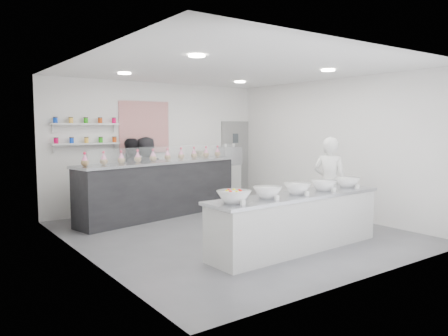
# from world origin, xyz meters

# --- Properties ---
(floor) EXTENTS (6.00, 6.00, 0.00)m
(floor) POSITION_xyz_m (0.00, 0.00, 0.00)
(floor) COLOR #515156
(floor) RESTS_ON ground
(ceiling) EXTENTS (6.00, 6.00, 0.00)m
(ceiling) POSITION_xyz_m (0.00, 0.00, 3.00)
(ceiling) COLOR white
(ceiling) RESTS_ON floor
(back_wall) EXTENTS (5.50, 0.00, 5.50)m
(back_wall) POSITION_xyz_m (0.00, 3.00, 1.50)
(back_wall) COLOR white
(back_wall) RESTS_ON floor
(left_wall) EXTENTS (0.00, 6.00, 6.00)m
(left_wall) POSITION_xyz_m (-2.75, 0.00, 1.50)
(left_wall) COLOR white
(left_wall) RESTS_ON floor
(right_wall) EXTENTS (0.00, 6.00, 6.00)m
(right_wall) POSITION_xyz_m (2.75, 0.00, 1.50)
(right_wall) COLOR white
(right_wall) RESTS_ON floor
(back_door) EXTENTS (0.88, 0.04, 2.10)m
(back_door) POSITION_xyz_m (2.30, 2.97, 1.05)
(back_door) COLOR gray
(back_door) RESTS_ON floor
(pattern_panel) EXTENTS (1.25, 0.03, 1.20)m
(pattern_panel) POSITION_xyz_m (-0.35, 2.98, 1.95)
(pattern_panel) COLOR #B22125
(pattern_panel) RESTS_ON back_wall
(jar_shelf_lower) EXTENTS (1.45, 0.22, 0.04)m
(jar_shelf_lower) POSITION_xyz_m (-1.75, 2.90, 1.60)
(jar_shelf_lower) COLOR silver
(jar_shelf_lower) RESTS_ON back_wall
(jar_shelf_upper) EXTENTS (1.45, 0.22, 0.04)m
(jar_shelf_upper) POSITION_xyz_m (-1.75, 2.90, 2.02)
(jar_shelf_upper) COLOR silver
(jar_shelf_upper) RESTS_ON back_wall
(preserve_jars) EXTENTS (1.45, 0.10, 0.56)m
(preserve_jars) POSITION_xyz_m (-1.75, 2.88, 1.88)
(preserve_jars) COLOR #F1004F
(preserve_jars) RESTS_ON jar_shelf_lower
(downlight_0) EXTENTS (0.24, 0.24, 0.02)m
(downlight_0) POSITION_xyz_m (-1.40, -1.00, 2.98)
(downlight_0) COLOR white
(downlight_0) RESTS_ON ceiling
(downlight_1) EXTENTS (0.24, 0.24, 0.02)m
(downlight_1) POSITION_xyz_m (1.40, -1.00, 2.98)
(downlight_1) COLOR white
(downlight_1) RESTS_ON ceiling
(downlight_2) EXTENTS (0.24, 0.24, 0.02)m
(downlight_2) POSITION_xyz_m (-1.40, 1.60, 2.98)
(downlight_2) COLOR white
(downlight_2) RESTS_ON ceiling
(downlight_3) EXTENTS (0.24, 0.24, 0.02)m
(downlight_3) POSITION_xyz_m (1.40, 1.60, 2.98)
(downlight_3) COLOR white
(downlight_3) RESTS_ON ceiling
(prep_counter) EXTENTS (3.32, 0.87, 0.90)m
(prep_counter) POSITION_xyz_m (0.16, -1.50, 0.45)
(prep_counter) COLOR beige
(prep_counter) RESTS_ON floor
(back_bar) EXTENTS (4.01, 1.50, 1.22)m
(back_bar) POSITION_xyz_m (-0.42, 2.07, 0.61)
(back_bar) COLOR black
(back_bar) RESTS_ON floor
(sneeze_guard) EXTENTS (3.81, 0.80, 0.33)m
(sneeze_guard) POSITION_xyz_m (-0.35, 1.73, 1.39)
(sneeze_guard) COLOR white
(sneeze_guard) RESTS_ON back_bar
(espresso_ledge) EXTENTS (1.34, 0.43, 0.99)m
(espresso_ledge) POSITION_xyz_m (1.55, 2.78, 0.50)
(espresso_ledge) COLOR beige
(espresso_ledge) RESTS_ON floor
(espresso_machine) EXTENTS (0.55, 0.38, 0.42)m
(espresso_machine) POSITION_xyz_m (1.97, 2.78, 1.20)
(espresso_machine) COLOR #93969E
(espresso_machine) RESTS_ON espresso_ledge
(cup_stacks) EXTENTS (0.27, 0.24, 0.36)m
(cup_stacks) POSITION_xyz_m (1.15, 2.78, 1.17)
(cup_stacks) COLOR tan
(cup_stacks) RESTS_ON espresso_ledge
(prep_bowls) EXTENTS (3.05, 0.64, 0.17)m
(prep_bowls) POSITION_xyz_m (0.16, -1.50, 0.98)
(prep_bowls) COLOR white
(prep_bowls) RESTS_ON prep_counter
(label_cards) EXTENTS (2.66, 0.04, 0.07)m
(label_cards) POSITION_xyz_m (0.14, -2.04, 0.93)
(label_cards) COLOR white
(label_cards) RESTS_ON prep_counter
(cookie_bags) EXTENTS (3.70, 0.90, 0.27)m
(cookie_bags) POSITION_xyz_m (-0.42, 2.07, 1.36)
(cookie_bags) COLOR pink
(cookie_bags) RESTS_ON back_bar
(woman_prep) EXTENTS (0.63, 0.76, 1.78)m
(woman_prep) POSITION_xyz_m (1.63, -0.90, 0.89)
(woman_prep) COLOR white
(woman_prep) RESTS_ON floor
(staff_left) EXTENTS (0.88, 0.71, 1.71)m
(staff_left) POSITION_xyz_m (-0.90, 2.60, 0.85)
(staff_left) COLOR black
(staff_left) RESTS_ON floor
(staff_right) EXTENTS (0.98, 0.77, 1.74)m
(staff_right) POSITION_xyz_m (-0.50, 2.60, 0.87)
(staff_right) COLOR black
(staff_right) RESTS_ON floor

